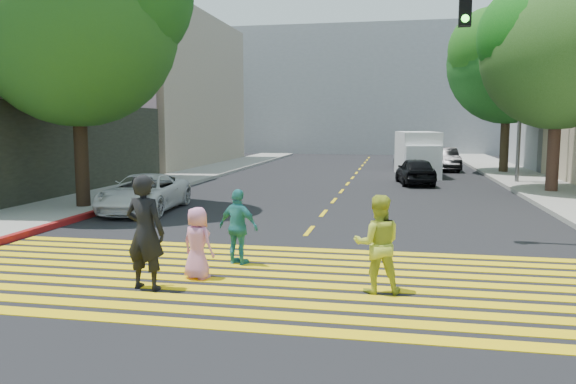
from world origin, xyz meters
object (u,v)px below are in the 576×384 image
(tree_right_far, at_px, (510,57))
(silver_car, at_px, (409,155))
(tree_right_near, at_px, (562,44))
(pedestrian_child, at_px, (197,243))
(dark_car_parked, at_px, (444,159))
(pedestrian_man, at_px, (145,232))
(pedestrian_extra, at_px, (238,227))
(tree_left, at_px, (78,13))
(pedestrian_woman, at_px, (378,244))
(white_van, at_px, (418,155))
(white_sedan, at_px, (144,193))
(dark_car_near, at_px, (415,171))

(tree_right_far, height_order, silver_car, tree_right_far)
(tree_right_near, relative_size, pedestrian_child, 6.59)
(tree_right_near, relative_size, dark_car_parked, 2.06)
(pedestrian_man, relative_size, silver_car, 0.42)
(pedestrian_extra, bearing_deg, tree_left, -21.85)
(pedestrian_woman, distance_m, white_van, 21.99)
(tree_left, distance_m, dark_car_parked, 23.25)
(tree_left, bearing_deg, white_sedan, 3.58)
(tree_left, relative_size, white_van, 1.79)
(pedestrian_man, height_order, pedestrian_woman, pedestrian_man)
(tree_right_far, height_order, dark_car_near, tree_right_far)
(pedestrian_man, xyz_separation_m, dark_car_near, (5.09, 18.01, -0.35))
(dark_car_near, relative_size, white_van, 0.71)
(tree_right_near, distance_m, silver_car, 17.40)
(tree_left, height_order, dark_car_parked, tree_left)
(pedestrian_man, distance_m, white_van, 23.13)
(white_sedan, distance_m, dark_car_near, 13.36)
(dark_car_near, relative_size, dark_car_parked, 0.88)
(pedestrian_woman, relative_size, silver_car, 0.35)
(tree_right_far, distance_m, dark_car_near, 10.21)
(dark_car_near, bearing_deg, silver_car, -97.21)
(tree_left, bearing_deg, white_van, 52.69)
(pedestrian_woman, bearing_deg, tree_right_near, -121.70)
(dark_car_near, bearing_deg, pedestrian_woman, 78.79)
(tree_right_far, xyz_separation_m, pedestrian_woman, (-6.33, -24.06, -5.66))
(pedestrian_woman, distance_m, silver_car, 30.45)
(tree_right_far, bearing_deg, tree_right_near, -88.75)
(tree_left, distance_m, pedestrian_extra, 10.67)
(white_sedan, bearing_deg, pedestrian_woman, -47.96)
(pedestrian_child, height_order, dark_car_near, pedestrian_child)
(white_sedan, bearing_deg, dark_car_near, 44.47)
(dark_car_near, bearing_deg, pedestrian_man, 66.92)
(tree_right_near, relative_size, white_van, 1.67)
(pedestrian_man, relative_size, white_van, 0.38)
(pedestrian_man, distance_m, dark_car_parked, 27.39)
(pedestrian_extra, bearing_deg, pedestrian_woman, 172.95)
(tree_right_far, bearing_deg, pedestrian_extra, -111.93)
(tree_left, height_order, pedestrian_extra, tree_left)
(pedestrian_child, distance_m, dark_car_parked, 26.47)
(tree_right_far, bearing_deg, white_sedan, -130.24)
(pedestrian_man, bearing_deg, pedestrian_extra, -110.38)
(pedestrian_extra, height_order, white_van, white_van)
(tree_right_far, height_order, pedestrian_extra, tree_right_far)
(tree_right_near, xyz_separation_m, pedestrian_man, (-10.43, -15.28, -4.93))
(dark_car_parked, bearing_deg, dark_car_near, -107.18)
(pedestrian_child, distance_m, dark_car_near, 17.79)
(pedestrian_extra, xyz_separation_m, dark_car_near, (3.99, 16.07, -0.13))
(dark_car_near, bearing_deg, white_van, -100.40)
(pedestrian_child, bearing_deg, dark_car_near, -82.91)
(tree_left, xyz_separation_m, pedestrian_man, (5.79, -7.91, -5.32))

